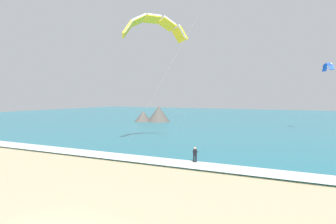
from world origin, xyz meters
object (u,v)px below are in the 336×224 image
at_px(kitesurfer, 195,155).
at_px(kite_primary, 154,25).
at_px(kite_distant, 328,66).
at_px(surfboard, 195,164).

height_order(kitesurfer, kite_primary, kite_primary).
height_order(kitesurfer, kite_distant, kite_distant).
height_order(surfboard, kitesurfer, kitesurfer).
bearing_deg(surfboard, kite_primary, 144.45).
bearing_deg(kite_distant, kitesurfer, -108.08).
xyz_separation_m(kitesurfer, kite_primary, (-7.47, 5.33, 13.73)).
bearing_deg(surfboard, kite_distant, 71.94).
relative_size(surfboard, kite_distant, 0.38).
distance_m(surfboard, kite_primary, 17.29).
xyz_separation_m(kite_primary, kite_distant, (18.13, 27.33, -3.19)).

